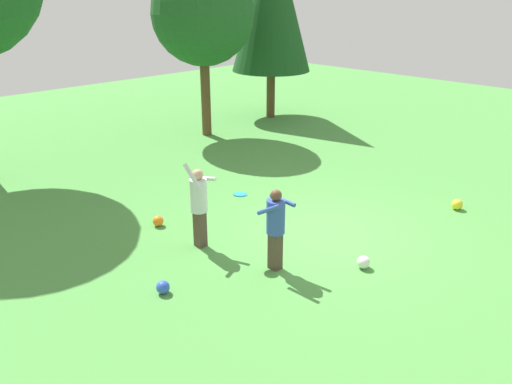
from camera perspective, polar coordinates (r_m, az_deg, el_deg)
The scene contains 9 objects.
ground_plane at distance 11.12m, azimuth 7.58°, elevation -4.47°, with size 40.00×40.00×0.00m, color #4C9342.
person_thrower at distance 10.11m, azimuth -6.41°, elevation -1.03°, with size 0.62×0.62×1.83m.
person_catcher at distance 9.26m, azimuth 2.21°, elevation -3.50°, with size 0.53×0.58×1.59m.
frisbee at distance 9.61m, azimuth -1.77°, elevation -0.29°, with size 0.38×0.38×0.06m.
ball_orange at distance 11.45m, azimuth -10.89°, elevation -3.20°, with size 0.24×0.24×0.24m, color orange.
ball_yellow at distance 12.97m, azimuth 21.57°, elevation -1.29°, with size 0.26×0.26×0.26m, color yellow.
ball_white at distance 9.84m, azimuth 11.94°, elevation -7.68°, with size 0.25×0.25×0.25m, color white.
ball_blue at distance 9.05m, azimuth -10.36°, elevation -10.43°, with size 0.24×0.24×0.24m, color blue.
tree_right at distance 17.77m, azimuth -5.98°, elevation 19.17°, with size 3.39×3.39×5.79m.
Camera 1 is at (-8.00, -5.95, 4.92)m, focal length 35.77 mm.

